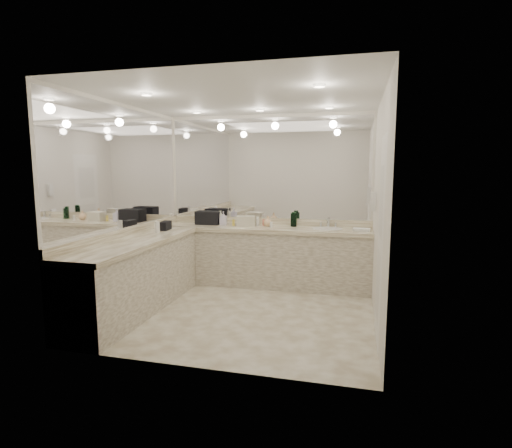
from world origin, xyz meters
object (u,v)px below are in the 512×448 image
(wall_phone, at_px, (373,202))
(soap_bottle_c, at_px, (268,221))
(black_toiletry_bag, at_px, (208,217))
(hand_towel, at_px, (361,230))
(soap_bottle_a, at_px, (221,217))
(sink, at_px, (327,229))
(cream_cosmetic_case, at_px, (246,221))
(soap_bottle_b, at_px, (223,218))

(wall_phone, height_order, soap_bottle_c, wall_phone)
(black_toiletry_bag, relative_size, hand_towel, 1.62)
(soap_bottle_a, bearing_deg, sink, -3.00)
(sink, height_order, soap_bottle_c, soap_bottle_c)
(black_toiletry_bag, bearing_deg, wall_phone, -12.89)
(soap_bottle_c, bearing_deg, black_toiletry_bag, 179.75)
(wall_phone, bearing_deg, cream_cosmetic_case, 164.60)
(sink, xyz_separation_m, soap_bottle_c, (-0.90, 0.06, 0.09))
(cream_cosmetic_case, distance_m, soap_bottle_b, 0.37)
(wall_phone, distance_m, hand_towel, 0.61)
(hand_towel, xyz_separation_m, soap_bottle_a, (-2.15, 0.18, 0.09))
(cream_cosmetic_case, height_order, soap_bottle_b, soap_bottle_b)
(sink, bearing_deg, soap_bottle_b, 179.30)
(black_toiletry_bag, xyz_separation_m, soap_bottle_b, (0.27, -0.05, 0.00))
(sink, height_order, wall_phone, wall_phone)
(black_toiletry_bag, distance_m, soap_bottle_c, 0.97)
(black_toiletry_bag, relative_size, soap_bottle_c, 2.35)
(black_toiletry_bag, bearing_deg, hand_towel, -3.79)
(soap_bottle_a, bearing_deg, hand_towel, -4.71)
(wall_phone, distance_m, soap_bottle_b, 2.29)
(wall_phone, distance_m, cream_cosmetic_case, 1.94)
(soap_bottle_a, distance_m, soap_bottle_c, 0.77)
(soap_bottle_a, height_order, soap_bottle_c, soap_bottle_a)
(sink, relative_size, black_toiletry_bag, 1.17)
(cream_cosmetic_case, height_order, soap_bottle_a, soap_bottle_a)
(sink, xyz_separation_m, hand_towel, (0.48, -0.09, 0.02))
(wall_phone, xyz_separation_m, soap_bottle_a, (-2.27, 0.59, -0.34))
(hand_towel, height_order, soap_bottle_b, soap_bottle_b)
(sink, height_order, soap_bottle_b, soap_bottle_b)
(black_toiletry_bag, relative_size, soap_bottle_a, 1.72)
(hand_towel, bearing_deg, soap_bottle_a, 175.29)
(cream_cosmetic_case, bearing_deg, soap_bottle_a, 157.68)
(wall_phone, bearing_deg, sink, 140.43)
(wall_phone, relative_size, cream_cosmetic_case, 0.87)
(hand_towel, relative_size, soap_bottle_b, 1.08)
(cream_cosmetic_case, relative_size, hand_towel, 1.19)
(black_toiletry_bag, distance_m, soap_bottle_a, 0.20)
(soap_bottle_b, bearing_deg, soap_bottle_a, 134.82)
(sink, relative_size, wall_phone, 1.83)
(soap_bottle_a, bearing_deg, cream_cosmetic_case, -10.56)
(soap_bottle_a, xyz_separation_m, soap_bottle_c, (0.77, -0.03, -0.03))
(soap_bottle_c, bearing_deg, soap_bottle_b, -176.57)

